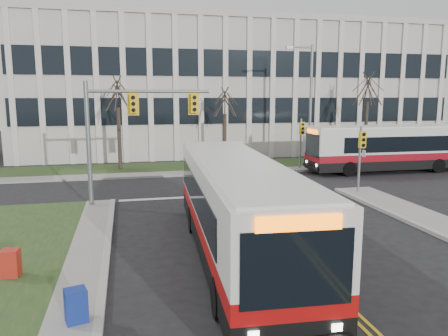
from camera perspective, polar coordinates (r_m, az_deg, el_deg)
ground at (r=16.79m, az=7.25°, el=-9.75°), size 120.00×120.00×0.00m
sidewalk_west at (r=11.39m, az=-19.91°, el=-19.65°), size 1.20×26.00×0.14m
sidewalk_cross at (r=32.32m, az=6.47°, el=-0.27°), size 44.00×1.60×0.14m
building_lawn at (r=34.94m, az=4.98°, el=0.47°), size 44.00×5.00×0.12m
office_building at (r=46.09m, az=0.52°, el=10.09°), size 40.00×16.00×12.00m
mast_arm_signal at (r=22.09m, az=-13.05°, el=6.00°), size 6.11×0.38×6.20m
signal_pole_near at (r=25.38m, az=17.45°, el=2.24°), size 0.34×0.39×3.80m
signal_pole_far at (r=32.97m, az=10.07°, el=4.10°), size 0.34×0.39×3.80m
streetlight at (r=33.89m, az=10.98°, el=8.78°), size 2.15×0.25×9.20m
directory_sign at (r=33.63m, az=1.20°, el=2.07°), size 1.50×0.12×2.00m
tree_left at (r=32.89m, az=-13.72°, el=9.22°), size 1.80×1.80×7.70m
tree_mid at (r=33.93m, az=0.10°, el=8.43°), size 1.80×1.80×6.82m
tree_right at (r=38.22m, az=18.27°, el=9.61°), size 1.80×1.80×8.25m
bus_main at (r=14.80m, az=1.69°, el=-5.62°), size 3.37×12.53×3.31m
bus_cross at (r=33.98m, az=20.97°, el=2.30°), size 12.28×2.81×3.27m
newspaper_box_blue at (r=11.53m, az=-18.74°, el=-16.94°), size 0.60×0.57×0.95m
newspaper_box_red at (r=14.88m, az=-26.09°, el=-11.29°), size 0.54×0.49×0.95m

